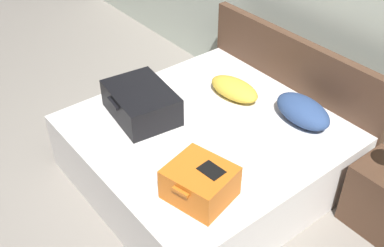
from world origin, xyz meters
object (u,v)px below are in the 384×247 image
Objects in this scene: bed at (205,152)px; pillow_center_head at (303,111)px; hard_case_large at (141,102)px; nightstand at (383,197)px; hard_case_medium at (200,182)px; pillow_near_headboard at (234,89)px.

pillow_center_head reaches higher than bed.
pillow_center_head is at bearing 57.90° from bed.
hard_case_large is 1.23× the size of nightstand.
hard_case_large is at bearing -131.98° from pillow_center_head.
hard_case_medium is 1.15m from pillow_center_head.
nightstand is (1.64, 0.98, -0.36)m from hard_case_large.
pillow_near_headboard is at bearing 78.33° from hard_case_large.
nightstand is (0.79, 0.03, -0.34)m from pillow_center_head.
hard_case_medium is (0.98, -0.20, -0.00)m from hard_case_large.
hard_case_large is 1.94m from nightstand.
hard_case_large is (-0.45, -0.30, 0.37)m from bed.
bed is at bearing 123.29° from hard_case_medium.
hard_case_large reaches higher than pillow_center_head.
pillow_center_head is (0.40, 0.64, 0.35)m from bed.
pillow_near_headboard is at bearing 111.60° from bed.
bed is 3.66× the size of pillow_center_head.
pillow_near_headboard is (-0.18, 0.46, 0.33)m from bed.
hard_case_large is at bearing 154.84° from hard_case_medium.
pillow_center_head is (0.85, 0.94, -0.03)m from hard_case_large.
pillow_center_head is (0.59, 0.18, 0.02)m from pillow_near_headboard.
bed is 0.65m from hard_case_large.
hard_case_medium is at bearing -43.02° from bed.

